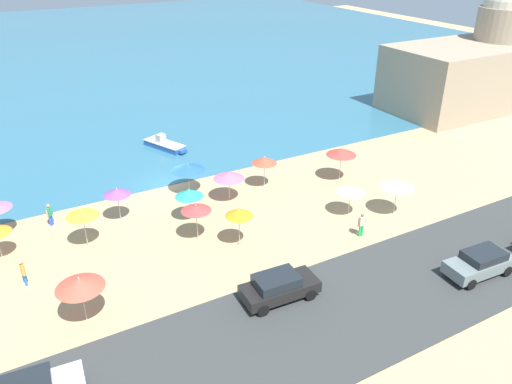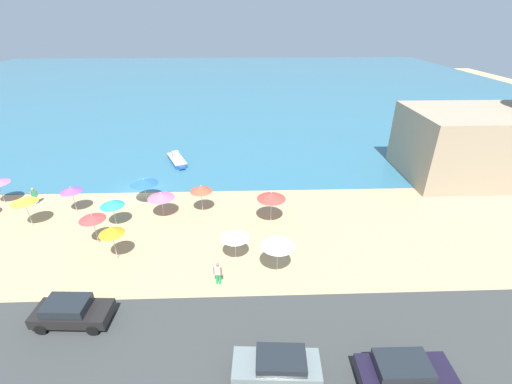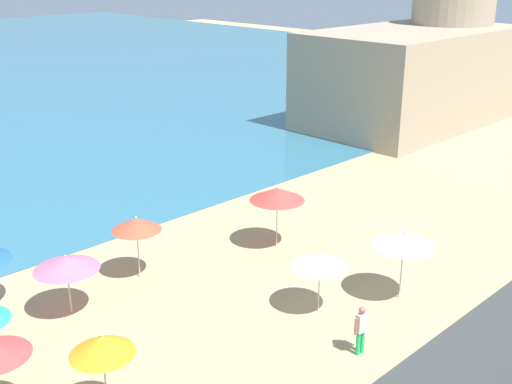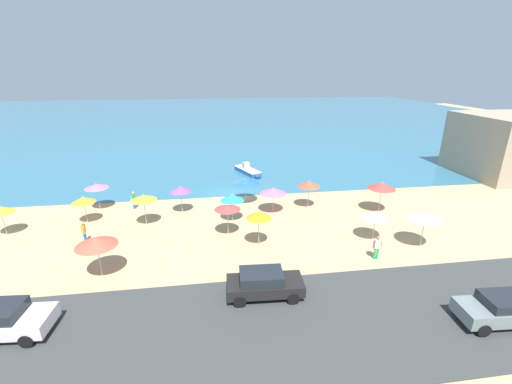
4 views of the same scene
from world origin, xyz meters
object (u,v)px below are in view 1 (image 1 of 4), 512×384
object	(u,v)px
beach_umbrella_2	(264,160)
beach_umbrella_4	(189,193)
skiff_nearshore	(165,145)
beach_umbrella_12	(398,184)
beach_umbrella_1	(341,152)
beach_umbrella_11	(79,283)
beach_umbrella_13	(188,167)
beach_umbrella_8	(229,176)
bather_2	(23,271)
parked_car_0	(279,286)
beach_umbrella_3	(117,192)
parked_car_4	(480,263)
bather_0	(50,214)
harbor_fortress	(477,65)
beach_umbrella_14	(351,189)
beach_umbrella_6	(239,212)
bather_1	(362,223)
beach_umbrella_5	(196,208)
beach_umbrella_0	(82,213)

from	to	relation	value
beach_umbrella_2	beach_umbrella_4	size ratio (longest dim) A/B	1.07
skiff_nearshore	beach_umbrella_12	bearing A→B (deg)	-62.55
beach_umbrella_1	beach_umbrella_11	size ratio (longest dim) A/B	1.03
beach_umbrella_13	beach_umbrella_8	bearing A→B (deg)	-51.75
beach_umbrella_2	bather_2	world-z (taller)	beach_umbrella_2
parked_car_0	skiff_nearshore	xyz separation A→B (m)	(1.86, 22.85, -0.46)
beach_umbrella_3	parked_car_4	size ratio (longest dim) A/B	0.58
beach_umbrella_2	parked_car_0	size ratio (longest dim) A/B	0.60
bather_2	bather_0	bearing A→B (deg)	68.97
beach_umbrella_8	bather_0	xyz separation A→B (m)	(-11.93, 2.52, -1.06)
beach_umbrella_8	harbor_fortress	world-z (taller)	harbor_fortress
bather_2	beach_umbrella_14	bearing A→B (deg)	-6.78
beach_umbrella_12	beach_umbrella_8	bearing A→B (deg)	140.80
beach_umbrella_3	bather_0	xyz separation A→B (m)	(-4.20, 1.51, -1.25)
bather_0	parked_car_0	distance (m)	16.63
beach_umbrella_8	parked_car_4	size ratio (longest dim) A/B	0.54
beach_umbrella_3	bather_0	bearing A→B (deg)	160.20
beach_umbrella_6	bather_0	bearing A→B (deg)	140.24
beach_umbrella_11	parked_car_4	xyz separation A→B (m)	(20.29, -6.97, -1.47)
beach_umbrella_3	skiff_nearshore	bearing A→B (deg)	56.71
beach_umbrella_2	parked_car_4	bearing A→B (deg)	-71.88
parked_car_4	beach_umbrella_12	bearing A→B (deg)	84.84
skiff_nearshore	bather_0	bearing A→B (deg)	-140.93
harbor_fortress	beach_umbrella_11	bearing A→B (deg)	-161.68
beach_umbrella_1	bather_2	distance (m)	23.47
beach_umbrella_1	bather_1	world-z (taller)	beach_umbrella_1
beach_umbrella_12	bather_0	xyz separation A→B (m)	(-20.97, 9.90, -1.45)
beach_umbrella_11	bather_2	distance (m)	5.27
beach_umbrella_5	beach_umbrella_3	bearing A→B (deg)	127.12
bather_1	bather_2	world-z (taller)	bather_1
beach_umbrella_1	beach_umbrella_6	distance (m)	12.03
beach_umbrella_12	bather_0	world-z (taller)	beach_umbrella_12
beach_umbrella_14	parked_car_0	xyz separation A→B (m)	(-8.90, -5.38, -1.10)
beach_umbrella_2	beach_umbrella_12	world-z (taller)	beach_umbrella_12
bather_2	parked_car_4	size ratio (longest dim) A/B	0.39
beach_umbrella_4	beach_umbrella_6	distance (m)	4.62
beach_umbrella_5	beach_umbrella_0	bearing A→B (deg)	157.05
beach_umbrella_2	skiff_nearshore	bearing A→B (deg)	110.34
beach_umbrella_4	beach_umbrella_6	bearing A→B (deg)	-71.33
parked_car_0	bather_0	bearing A→B (deg)	123.90
beach_umbrella_14	bather_2	size ratio (longest dim) A/B	1.40
beach_umbrella_2	bather_2	bearing A→B (deg)	-166.94
harbor_fortress	beach_umbrella_6	bearing A→B (deg)	-160.34
beach_umbrella_4	skiff_nearshore	world-z (taller)	beach_umbrella_4
beach_umbrella_5	harbor_fortress	bearing A→B (deg)	16.11
bather_2	parked_car_0	bearing A→B (deg)	-34.03
beach_umbrella_8	harbor_fortress	bearing A→B (deg)	11.96
beach_umbrella_1	bather_0	distance (m)	21.38
parked_car_0	skiff_nearshore	bearing A→B (deg)	85.34
beach_umbrella_5	skiff_nearshore	xyz separation A→B (m)	(3.30, 15.35, -1.88)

